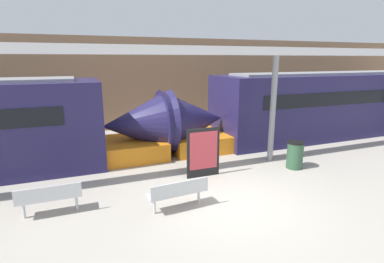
{
  "coord_description": "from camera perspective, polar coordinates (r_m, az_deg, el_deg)",
  "views": [
    {
      "loc": [
        -3.85,
        -6.56,
        3.84
      ],
      "look_at": [
        -0.18,
        2.78,
        1.4
      ],
      "focal_mm": 28.0,
      "sensor_mm": 36.0,
      "label": 1
    }
  ],
  "objects": [
    {
      "name": "bench_near",
      "position": [
        7.88,
        -2.62,
        -11.34
      ],
      "size": [
        1.61,
        0.57,
        0.82
      ],
      "rotation": [
        0.0,
        0.0,
        0.08
      ],
      "color": "silver",
      "rests_on": "ground_plane"
    },
    {
      "name": "bench_far",
      "position": [
        8.4,
        -25.52,
        -11.1
      ],
      "size": [
        1.53,
        0.45,
        0.82
      ],
      "rotation": [
        0.0,
        0.0,
        -0.0
      ],
      "color": "silver",
      "rests_on": "ground_plane"
    },
    {
      "name": "trash_bin",
      "position": [
        11.36,
        19.01,
        -4.21
      ],
      "size": [
        0.6,
        0.6,
        0.99
      ],
      "color": "#2D5138",
      "rests_on": "ground_plane"
    },
    {
      "name": "ground_plane",
      "position": [
        8.52,
        8.19,
        -13.26
      ],
      "size": [
        60.0,
        60.0,
        0.0
      ],
      "primitive_type": "plane",
      "color": "#A8A093"
    },
    {
      "name": "train_left",
      "position": [
        17.14,
        25.24,
        4.56
      ],
      "size": [
        18.22,
        2.93,
        3.2
      ],
      "color": "#231E4C",
      "rests_on": "ground_plane"
    },
    {
      "name": "support_column_near",
      "position": [
        11.63,
        15.14,
        4.0
      ],
      "size": [
        0.21,
        0.21,
        3.96
      ],
      "primitive_type": "cylinder",
      "color": "gray",
      "rests_on": "ground_plane"
    },
    {
      "name": "poster_board",
      "position": [
        9.89,
        2.17,
        -4.0
      ],
      "size": [
        1.15,
        0.07,
        1.66
      ],
      "color": "black",
      "rests_on": "ground_plane"
    },
    {
      "name": "canopy_beam",
      "position": [
        11.48,
        15.81,
        14.49
      ],
      "size": [
        28.0,
        0.6,
        0.28
      ],
      "primitive_type": "cube",
      "color": "silver",
      "rests_on": "support_column_near"
    },
    {
      "name": "station_wall",
      "position": [
        17.23,
        -8.59,
        9.05
      ],
      "size": [
        56.0,
        0.2,
        5.0
      ],
      "primitive_type": "cube",
      "color": "#937051",
      "rests_on": "ground_plane"
    }
  ]
}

